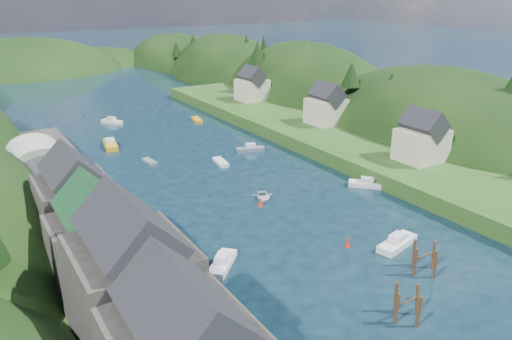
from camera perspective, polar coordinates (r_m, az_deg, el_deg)
ground at (r=90.13m, az=-7.39°, el=1.68°), size 600.00×600.00×0.00m
hillside_right at (r=135.25m, az=5.75°, el=4.68°), size 36.00×245.56×48.00m
far_hills at (r=209.09m, az=-21.48°, el=7.91°), size 103.00×68.00×44.00m
hill_trees at (r=99.91m, az=-11.20°, el=9.85°), size 92.81×146.71×12.63m
quay_left at (r=56.38m, az=-16.94°, el=-9.67°), size 12.00×110.00×2.00m
terrace_left_grass at (r=55.34m, az=-24.05°, el=-10.93°), size 12.00×110.00×2.50m
quayside_buildings at (r=41.45m, az=-15.30°, el=-11.22°), size 8.00×35.84×12.90m
boat_sheds at (r=71.56m, az=-22.95°, el=-0.23°), size 7.00×21.00×7.50m
terrace_right at (r=94.66m, az=9.09°, el=3.25°), size 16.00×120.00×2.40m
right_bank_cottages at (r=101.52m, az=7.47°, el=7.18°), size 9.00×59.24×8.41m
piling_cluster_near at (r=48.20m, az=16.86°, el=-14.71°), size 3.18×2.97×3.78m
piling_cluster_far at (r=55.88m, az=18.67°, el=-9.77°), size 3.34×3.11×3.79m
channel_buoy_near at (r=59.18m, az=10.45°, el=-8.16°), size 0.70×0.70×1.10m
channel_buoy_far at (r=68.54m, az=0.49°, el=-3.75°), size 0.70×0.70×1.10m
moored_boats at (r=67.46m, az=0.56°, el=-4.09°), size 38.24×102.42×2.00m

